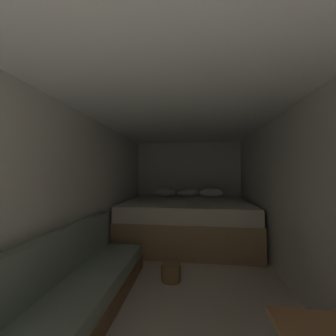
% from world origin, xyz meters
% --- Properties ---
extents(ground_plane, '(7.08, 7.08, 0.00)m').
position_xyz_m(ground_plane, '(0.00, 1.78, 0.00)').
color(ground_plane, beige).
extents(wall_back, '(2.52, 0.05, 2.04)m').
position_xyz_m(wall_back, '(0.00, 4.34, 1.02)').
color(wall_back, silver).
rests_on(wall_back, ground).
extents(wall_left, '(0.05, 5.08, 2.04)m').
position_xyz_m(wall_left, '(-1.23, 1.78, 1.02)').
color(wall_left, silver).
rests_on(wall_left, ground).
extents(wall_right, '(0.05, 5.08, 2.04)m').
position_xyz_m(wall_right, '(1.23, 1.78, 1.02)').
color(wall_right, silver).
rests_on(wall_right, ground).
extents(ceiling_slab, '(2.52, 5.08, 0.05)m').
position_xyz_m(ceiling_slab, '(0.00, 1.78, 2.06)').
color(ceiling_slab, white).
rests_on(ceiling_slab, wall_left).
extents(bed, '(2.30, 1.81, 0.97)m').
position_xyz_m(bed, '(0.00, 3.38, 0.40)').
color(bed, tan).
rests_on(bed, ground).
extents(sofa_left, '(0.62, 2.66, 0.76)m').
position_xyz_m(sofa_left, '(-0.93, 0.91, 0.24)').
color(sofa_left, brown).
rests_on(sofa_left, ground).
extents(wicker_basket, '(0.24, 0.24, 0.20)m').
position_xyz_m(wicker_basket, '(-0.14, 1.94, 0.10)').
color(wicker_basket, olive).
rests_on(wicker_basket, ground).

